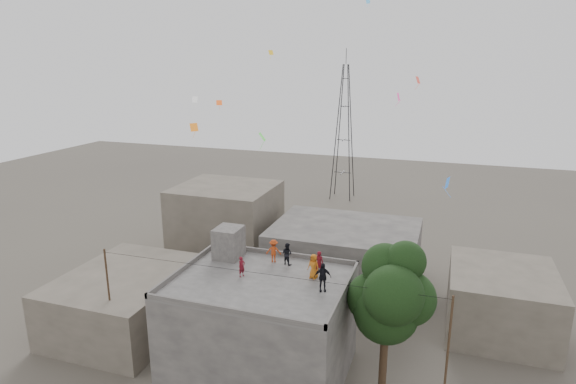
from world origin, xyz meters
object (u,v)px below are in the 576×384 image
(transmission_tower, at_px, (344,133))
(person_dark_adult, at_px, (323,277))
(tree, at_px, (390,296))
(person_red_adult, at_px, (319,263))
(stair_head_box, at_px, (229,243))

(transmission_tower, distance_m, person_dark_adult, 40.84)
(tree, bearing_deg, transmission_tower, 106.09)
(tree, bearing_deg, person_red_adult, 162.73)
(stair_head_box, distance_m, transmission_tower, 37.46)
(person_dark_adult, bearing_deg, person_red_adult, 90.27)
(tree, distance_m, person_dark_adult, 3.78)
(stair_head_box, distance_m, tree, 10.80)
(transmission_tower, distance_m, person_red_adult, 38.74)
(stair_head_box, height_order, tree, tree)
(person_red_adult, bearing_deg, transmission_tower, -76.26)
(stair_head_box, bearing_deg, person_red_adult, -5.93)
(stair_head_box, xyz_separation_m, person_dark_adult, (6.93, -2.64, -0.18))
(stair_head_box, relative_size, tree, 0.22)
(stair_head_box, distance_m, person_dark_adult, 7.42)
(tree, height_order, transmission_tower, transmission_tower)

